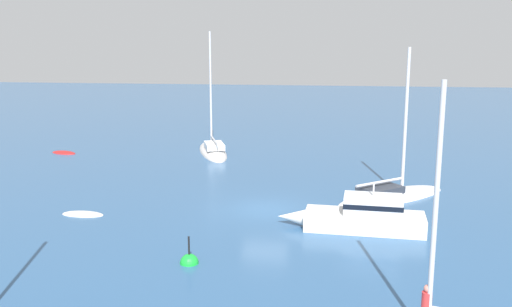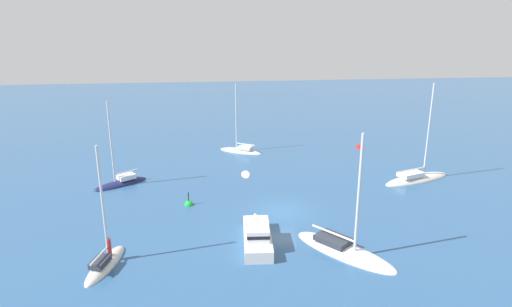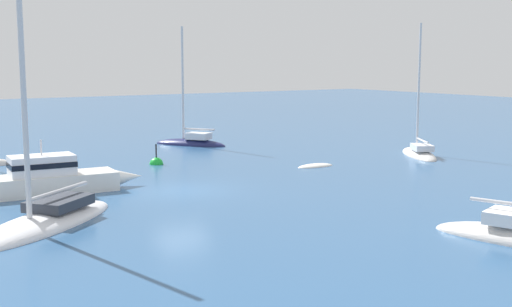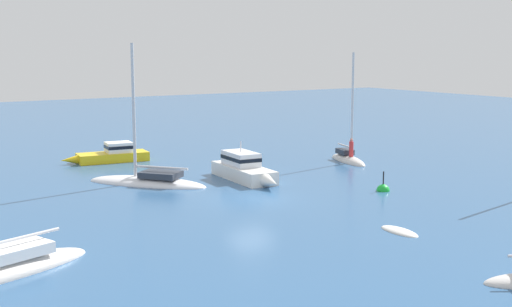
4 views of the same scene
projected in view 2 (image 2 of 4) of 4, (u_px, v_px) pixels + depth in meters
ground_plane at (282, 212)px, 36.74m from camera, size 160.00×160.00×0.00m
tender at (246, 174)px, 45.51m from camera, size 2.31×1.00×0.33m
powerboat at (257, 234)px, 31.49m from camera, size 7.20×2.30×2.43m
sailboat at (241, 151)px, 53.20m from camera, size 4.17×5.48×8.64m
tender_1 at (360, 147)px, 55.09m from camera, size 2.43×1.64×0.35m
sailboat_1 at (121, 183)px, 42.73m from camera, size 4.41×5.33×8.70m
sailboat_2 at (417, 179)px, 43.94m from camera, size 4.46×8.15×10.17m
sloop at (105, 263)px, 28.65m from camera, size 5.21×2.48×8.51m
sloop_1 at (344, 250)px, 30.39m from camera, size 7.62×6.77×9.12m
channel_buoy at (189, 205)px, 38.09m from camera, size 0.78×0.78×1.56m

